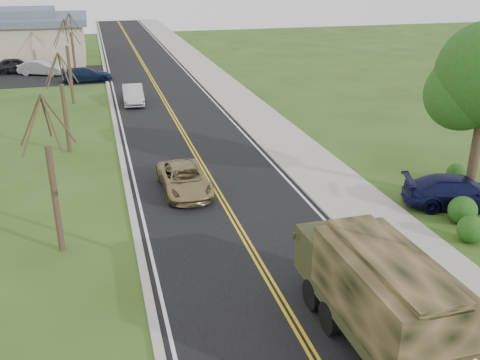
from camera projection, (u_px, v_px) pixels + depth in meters
name	position (u px, v px, depth m)	size (l,w,h in m)	color
road	(154.00, 83.00, 49.01)	(8.00, 120.00, 0.01)	black
curb_right	(199.00, 80.00, 49.99)	(0.30, 120.00, 0.12)	#9E998E
sidewalk_right	(217.00, 79.00, 50.42)	(3.20, 120.00, 0.10)	#9E998E
curb_left	(108.00, 85.00, 47.99)	(0.30, 120.00, 0.10)	#9E998E
bare_tree_a	(53.00, 187.00, 19.50)	(1.93, 2.26, 6.08)	#38281C
bare_tree_b	(65.00, 110.00, 30.29)	(1.83, 2.14, 5.73)	#38281C
bare_tree_c	(69.00, 68.00, 40.91)	(2.04, 2.39, 6.42)	#38281C
bare_tree_d	(73.00, 49.00, 51.73)	(1.88, 2.20, 5.91)	#38281C
military_truck	(375.00, 288.00, 14.86)	(2.33, 6.40, 3.17)	black
suv_champagne	(184.00, 179.00, 25.50)	(2.14, 4.63, 1.29)	#938053
sedan_silver	(133.00, 95.00, 41.65)	(1.51, 4.34, 1.43)	#B7B6BB
pickup_navy	(460.00, 192.00, 23.85)	(2.01, 4.95, 1.44)	#0E1236
lot_car_dark	(16.00, 65.00, 53.28)	(1.79, 4.45, 1.52)	black
lot_car_silver	(42.00, 68.00, 52.27)	(1.56, 4.49, 1.48)	silver
lot_car_navy	(87.00, 75.00, 49.37)	(1.85, 4.55, 1.32)	#0D1832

